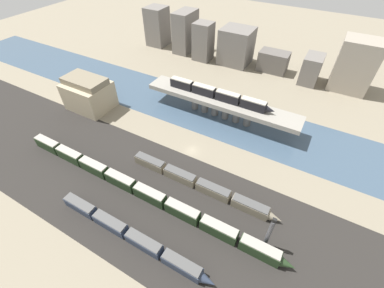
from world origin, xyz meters
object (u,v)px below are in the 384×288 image
(signal_tower, at_px, (269,233))
(warehouse_building, at_px, (89,94))
(train_yard_far, at_px, (200,185))
(train_yard_near, at_px, (131,235))
(train_yard_mid, at_px, (138,189))
(train_on_bridge, at_px, (218,94))

(signal_tower, bearing_deg, warehouse_building, 164.24)
(train_yard_far, xyz_separation_m, warehouse_building, (-62.33, 16.03, 4.96))
(train_yard_near, relative_size, train_yard_mid, 0.52)
(warehouse_building, bearing_deg, train_on_bridge, 22.84)
(train_yard_near, xyz_separation_m, train_yard_far, (8.14, 23.74, -0.02))
(train_yard_far, bearing_deg, warehouse_building, 165.58)
(train_yard_mid, xyz_separation_m, train_yard_far, (15.60, 11.11, -0.38))
(train_yard_near, distance_m, train_yard_mid, 14.67)
(train_yard_mid, relative_size, train_yard_far, 1.86)
(train_yard_near, xyz_separation_m, warehouse_building, (-54.20, 39.77, 4.94))
(train_yard_near, xyz_separation_m, signal_tower, (31.48, 15.59, 4.48))
(train_on_bridge, relative_size, signal_tower, 3.49)
(train_yard_near, distance_m, warehouse_building, 67.40)
(train_yard_mid, xyz_separation_m, signal_tower, (38.94, 2.95, 4.13))
(train_on_bridge, relative_size, train_yard_mid, 0.48)
(train_yard_near, height_order, signal_tower, signal_tower)
(train_yard_mid, height_order, signal_tower, signal_tower)
(train_on_bridge, xyz_separation_m, signal_tower, (35.28, -45.40, -3.98))
(train_yard_far, bearing_deg, train_on_bridge, 107.77)
(train_yard_far, height_order, signal_tower, signal_tower)
(train_on_bridge, relative_size, warehouse_building, 2.47)
(warehouse_building, bearing_deg, signal_tower, -15.76)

